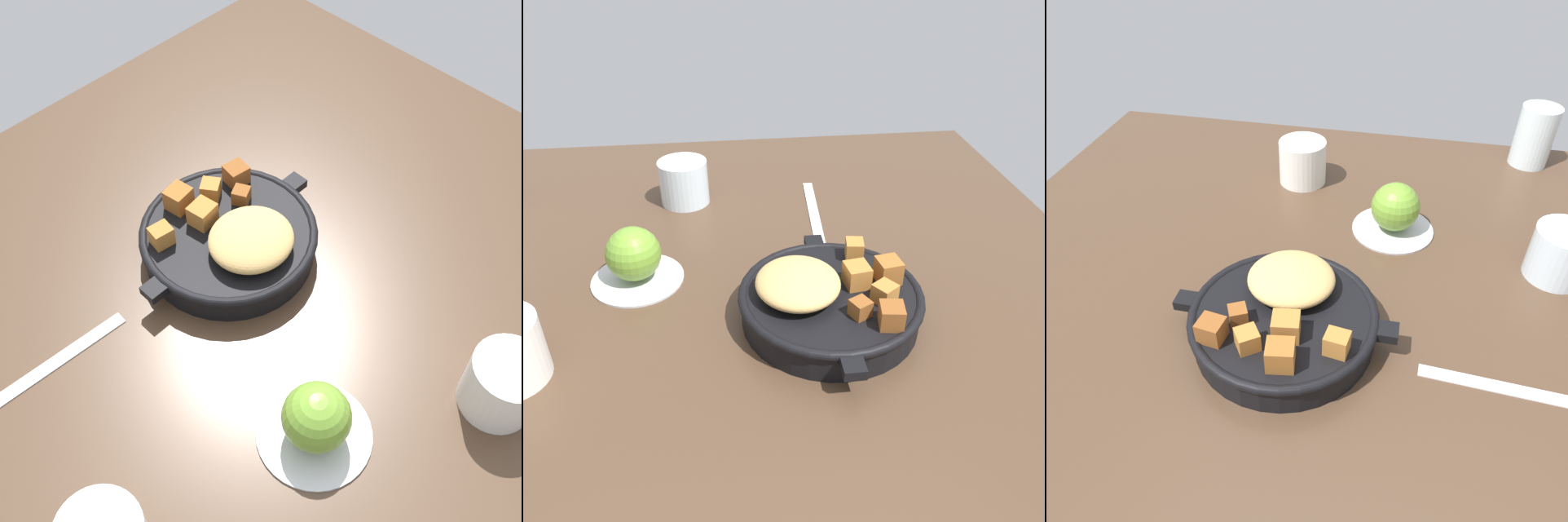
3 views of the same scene
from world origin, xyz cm
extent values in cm
cube|color=#473323|center=(0.00, 0.00, -1.20)|extent=(110.83, 97.40, 2.40)
cylinder|color=black|center=(-5.61, -8.29, 2.02)|extent=(21.51, 21.51, 4.04)
torus|color=black|center=(-5.61, -8.29, 3.71)|extent=(22.28, 22.28, 1.20)
cube|color=black|center=(6.35, -8.29, 3.43)|extent=(2.64, 2.40, 1.20)
cube|color=black|center=(-17.58, -8.29, 3.43)|extent=(2.64, 2.40, 1.20)
ellipsoid|color=tan|center=(-5.59, -4.29, 5.74)|extent=(10.59, 10.03, 3.41)
cube|color=#A86B2D|center=(-8.11, -14.06, 5.22)|extent=(3.28, 3.28, 2.36)
cube|color=#A86B2D|center=(-4.47, -11.63, 5.43)|extent=(3.39, 3.18, 2.77)
cube|color=brown|center=(-10.25, -10.69, 5.06)|extent=(2.73, 2.73, 2.04)
cube|color=#A86B2D|center=(1.30, -12.68, 5.32)|extent=(2.85, 2.56, 2.56)
cube|color=brown|center=(-12.26, -13.64, 5.34)|extent=(3.11, 2.97, 2.60)
cube|color=#935623|center=(-4.08, -15.62, 5.51)|extent=(3.33, 3.15, 2.95)
cylinder|color=#B7BABF|center=(5.47, 15.99, 0.30)|extent=(12.39, 12.39, 0.60)
sphere|color=olive|center=(5.47, 15.99, 4.24)|extent=(7.27, 7.27, 7.27)
cube|color=silver|center=(21.28, -10.86, 0.18)|extent=(21.85, 2.97, 0.36)
cylinder|color=silver|center=(27.87, 10.18, 3.67)|extent=(8.11, 8.11, 7.35)
cylinder|color=silver|center=(28.27, 42.28, 5.39)|extent=(6.76, 6.76, 10.79)
cylinder|color=silver|center=(-11.16, 27.41, 3.72)|extent=(8.02, 8.02, 7.43)
camera|label=1|loc=(30.86, 32.93, 68.59)|focal=47.27mm
camera|label=2|loc=(-55.65, 3.44, 42.76)|focal=36.99mm
camera|label=3|loc=(5.32, -46.81, 45.45)|focal=34.09mm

